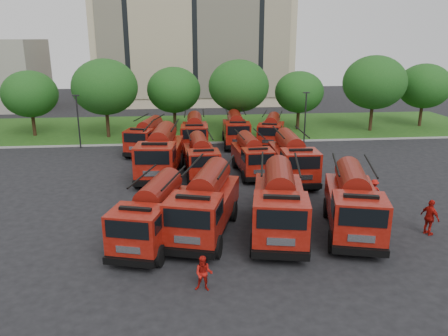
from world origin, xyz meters
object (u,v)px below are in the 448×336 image
object	(u,v)px
fire_truck_10	(236,129)
firefighter_3	(372,203)
fire_truck_5	(201,157)
firefighter_0	(273,239)
fire_truck_6	(251,155)
firefighter_1	(204,290)
fire_truck_1	(205,203)
fire_truck_9	(195,133)
fire_truck_8	(147,136)
fire_truck_7	(292,157)
fire_truck_2	(279,203)
fire_truck_4	(161,153)
fire_truck_0	(153,213)
fire_truck_3	(353,202)
firefighter_4	(166,203)
fire_truck_11	(271,131)
firefighter_5	(338,194)
firefighter_2	(427,234)

from	to	relation	value
fire_truck_10	firefighter_3	distance (m)	18.10
fire_truck_5	firefighter_0	size ratio (longest dim) A/B	3.62
fire_truck_10	firefighter_3	size ratio (longest dim) A/B	4.43
fire_truck_6	firefighter_1	xyz separation A→B (m)	(-4.60, -16.17, -1.45)
fire_truck_1	firefighter_3	xyz separation A→B (m)	(10.97, 3.38, -1.71)
fire_truck_9	fire_truck_8	bearing A→B (deg)	-169.93
fire_truck_1	firefighter_0	bearing A→B (deg)	-2.80
fire_truck_7	firefighter_0	bearing A→B (deg)	-107.78
fire_truck_2	fire_truck_4	world-z (taller)	fire_truck_4
fire_truck_2	firefighter_3	bearing A→B (deg)	39.89
fire_truck_0	fire_truck_9	distance (m)	19.69
fire_truck_1	fire_truck_6	world-z (taller)	fire_truck_1
fire_truck_3	fire_truck_5	xyz separation A→B (m)	(-7.70, 10.78, -0.20)
fire_truck_4	fire_truck_6	bearing A→B (deg)	4.98
fire_truck_10	firefighter_4	distance (m)	16.88
fire_truck_6	firefighter_4	world-z (taller)	fire_truck_6
fire_truck_6	firefighter_0	xyz separation A→B (m)	(-0.72, -11.68, -1.45)
fire_truck_1	fire_truck_11	bearing A→B (deg)	85.19
fire_truck_9	firefighter_5	distance (m)	16.50
fire_truck_8	firefighter_3	xyz separation A→B (m)	(15.31, -14.70, -1.50)
fire_truck_8	fire_truck_10	world-z (taller)	fire_truck_10
fire_truck_7	firefighter_1	bearing A→B (deg)	-115.43
fire_truck_2	fire_truck_0	bearing A→B (deg)	-166.27
fire_truck_2	fire_truck_11	xyz separation A→B (m)	(3.72, 20.12, -0.31)
fire_truck_5	fire_truck_9	bearing A→B (deg)	88.20
fire_truck_2	fire_truck_9	xyz separation A→B (m)	(-3.84, 19.19, -0.15)
fire_truck_11	firefighter_0	size ratio (longest dim) A/B	3.64
fire_truck_6	firefighter_2	xyz separation A→B (m)	(7.73, -11.94, -1.45)
fire_truck_9	firefighter_4	world-z (taller)	fire_truck_9
fire_truck_2	firefighter_5	distance (m)	7.99
fire_truck_5	fire_truck_10	xyz separation A→B (m)	(3.94, 9.94, 0.06)
fire_truck_9	firefighter_2	bearing A→B (deg)	-57.49
fire_truck_11	firefighter_5	size ratio (longest dim) A/B	4.39
fire_truck_3	firefighter_2	size ratio (longest dim) A/B	3.96
fire_truck_0	firefighter_2	world-z (taller)	fire_truck_0
fire_truck_0	fire_truck_5	world-z (taller)	fire_truck_0
fire_truck_1	firefighter_5	size ratio (longest dim) A/B	5.17
fire_truck_3	fire_truck_4	size ratio (longest dim) A/B	0.95
fire_truck_3	firefighter_5	bearing A→B (deg)	91.59
fire_truck_11	firefighter_1	distance (m)	26.63
fire_truck_8	firefighter_5	distance (m)	18.89
firefighter_1	firefighter_2	distance (m)	13.04
fire_truck_10	fire_truck_2	bearing A→B (deg)	-87.82
firefighter_3	firefighter_5	world-z (taller)	firefighter_3
fire_truck_9	firefighter_2	xyz separation A→B (m)	(11.85, -20.18, -1.61)
fire_truck_7	firefighter_4	bearing A→B (deg)	-153.80
fire_truck_0	firefighter_1	world-z (taller)	fire_truck_0
fire_truck_6	fire_truck_11	xyz separation A→B (m)	(3.44, 9.17, 0.00)
fire_truck_11	firefighter_2	bearing A→B (deg)	-61.74
fire_truck_1	fire_truck_7	distance (m)	11.26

